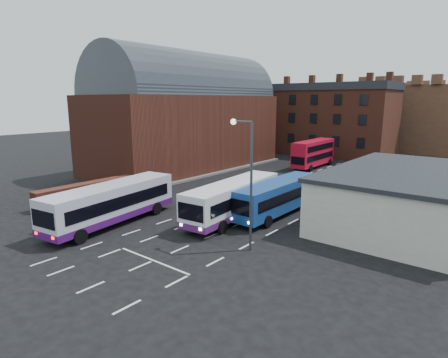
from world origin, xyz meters
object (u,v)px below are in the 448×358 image
Objects in this scene: bus_white_outbound at (112,201)px; bus_blue at (277,195)px; pedestrian_red at (41,224)px; pedestrian_beige at (52,215)px; bus_red_double at (313,153)px; bus_white_inbound at (233,197)px; street_lamp at (248,173)px.

bus_blue is (8.70, 10.10, -0.16)m from bus_white_outbound.
pedestrian_red is at bearing -122.62° from bus_white_outbound.
bus_white_outbound reaches higher than pedestrian_beige.
pedestrian_red is at bearing 84.00° from bus_red_double.
bus_white_outbound is 9.51m from bus_white_inbound.
bus_red_double is at bearing 80.28° from bus_white_outbound.
bus_white_outbound is 32.76m from bus_red_double.
pedestrian_red is at bearing 53.83° from bus_blue.
bus_blue is 8.67m from street_lamp.
bus_blue is 5.96× the size of pedestrian_beige.
street_lamp is at bearing -167.28° from pedestrian_beige.
pedestrian_beige is at bearing -158.31° from street_lamp.
bus_blue is at bearing -127.77° from pedestrian_red.
bus_white_inbound is 26.27m from bus_red_double.
bus_white_inbound is 1.15× the size of bus_red_double.
pedestrian_red is (-13.09, -6.94, -4.26)m from street_lamp.
bus_red_double is (-5.34, 25.72, 0.28)m from bus_white_inbound.
bus_white_outbound is at bearing 42.59° from bus_white_inbound.
bus_red_double is 6.43× the size of pedestrian_red.
street_lamp reaches higher than pedestrian_beige.
pedestrian_red is at bearing 48.63° from bus_white_inbound.
bus_white_outbound is at bearing -116.15° from pedestrian_red.
bus_white_inbound is 6.37× the size of pedestrian_beige.
bus_white_outbound is 11.71m from street_lamp.
street_lamp reaches higher than bus_white_inbound.
bus_red_double is at bearing 108.14° from street_lamp.
pedestrian_red is (-8.50, -11.53, -1.02)m from bus_white_inbound.
pedestrian_beige is at bearing 82.14° from bus_red_double.
street_lamp is at bearing 107.01° from bus_blue.
bus_red_double is at bearing -83.24° from bus_white_inbound.
bus_red_double is at bearing -71.17° from bus_blue.
pedestrian_red is (-2.08, -4.51, -1.09)m from bus_white_outbound.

